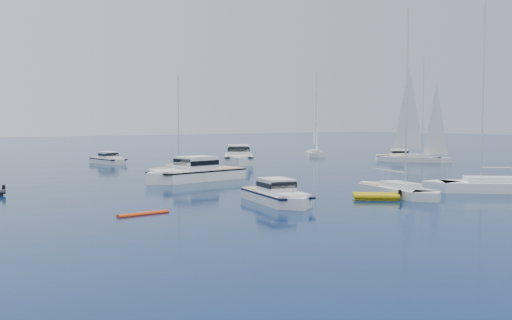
% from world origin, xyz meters
% --- Properties ---
extents(ground, '(400.00, 400.00, 0.00)m').
position_xyz_m(ground, '(0.00, 0.00, 0.00)').
color(ground, '#081C50').
rests_on(ground, ground).
extents(motor_cruiser_left, '(4.62, 8.89, 2.23)m').
position_xyz_m(motor_cruiser_left, '(-4.53, 14.32, 0.00)').
color(motor_cruiser_left, silver).
rests_on(motor_cruiser_left, ground).
extents(motor_cruiser_centre, '(11.89, 5.00, 3.03)m').
position_xyz_m(motor_cruiser_centre, '(-1.06, 31.46, 0.00)').
color(motor_cruiser_centre, white).
rests_on(motor_cruiser_centre, ground).
extents(motor_cruiser_far_r, '(7.45, 7.04, 2.06)m').
position_xyz_m(motor_cruiser_far_r, '(39.12, 39.61, 0.00)').
color(motor_cruiser_far_r, white).
rests_on(motor_cruiser_far_r, ground).
extents(motor_cruiser_distant, '(10.16, 12.37, 3.26)m').
position_xyz_m(motor_cruiser_distant, '(15.93, 48.18, 0.00)').
color(motor_cruiser_distant, silver).
rests_on(motor_cruiser_distant, ground).
extents(motor_cruiser_horizon, '(2.94, 8.02, 2.07)m').
position_xyz_m(motor_cruiser_horizon, '(1.67, 58.52, 0.00)').
color(motor_cruiser_horizon, silver).
rests_on(motor_cruiser_horizon, ground).
extents(sailboat_fore, '(4.90, 10.42, 14.82)m').
position_xyz_m(sailboat_fore, '(5.84, 12.26, 0.00)').
color(sailboat_fore, silver).
rests_on(sailboat_fore, ground).
extents(sailboat_mid_r, '(11.42, 10.99, 18.50)m').
position_xyz_m(sailboat_mid_r, '(14.14, 8.83, 0.00)').
color(sailboat_mid_r, white).
rests_on(sailboat_mid_r, ground).
extents(sailboat_centre, '(7.93, 3.79, 11.29)m').
position_xyz_m(sailboat_centre, '(2.30, 41.60, 0.00)').
color(sailboat_centre, white).
rests_on(sailboat_centre, ground).
extents(sailboat_sails_r, '(7.95, 10.20, 15.30)m').
position_xyz_m(sailboat_sails_r, '(37.71, 35.89, 0.00)').
color(sailboat_sails_r, silver).
rests_on(sailboat_sails_r, ground).
extents(sailboat_sails_far, '(7.82, 9.45, 14.43)m').
position_xyz_m(sailboat_sails_far, '(36.29, 55.14, 0.00)').
color(sailboat_sails_far, silver).
rests_on(sailboat_sails_far, ground).
extents(tender_yellow, '(3.87, 3.75, 0.95)m').
position_xyz_m(tender_yellow, '(2.60, 11.54, 0.00)').
color(tender_yellow, gold).
rests_on(tender_yellow, ground).
extents(kayak_orange, '(3.42, 0.68, 0.30)m').
position_xyz_m(kayak_orange, '(-14.44, 15.27, 0.00)').
color(kayak_orange, red).
rests_on(kayak_orange, ground).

